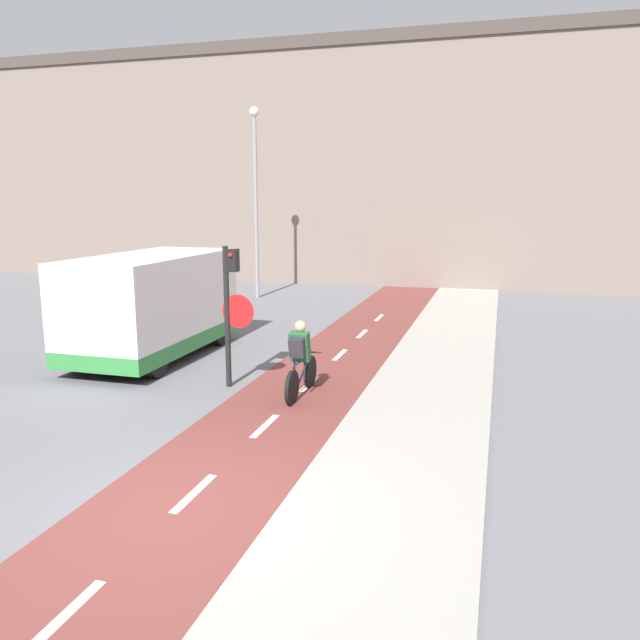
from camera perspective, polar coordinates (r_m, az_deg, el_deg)
name	(u,v)px	position (r m, az deg, el deg)	size (l,w,h in m)	color
ground_plane	(175,513)	(8.04, -13.14, -16.81)	(120.00, 120.00, 0.00)	slate
bike_lane	(175,512)	(8.04, -13.12, -16.73)	(2.37, 60.00, 0.02)	brown
sidewalk_strip	(369,541)	(7.27, 4.52, -19.50)	(2.40, 60.00, 0.05)	#A8A399
building_row_background	(422,165)	(29.16, 9.34, 13.81)	(60.00, 5.20, 10.42)	slate
traffic_light_pole	(231,300)	(12.35, -8.16, 1.78)	(0.67, 0.25, 2.82)	black
street_lamp_far	(255,184)	(23.82, -5.92, 12.28)	(0.36, 0.36, 7.02)	gray
cyclist_near	(300,361)	(11.81, -1.81, -3.75)	(0.46, 1.79, 1.48)	black
van	(153,307)	(15.23, -15.04, 1.13)	(2.18, 4.82, 2.44)	white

